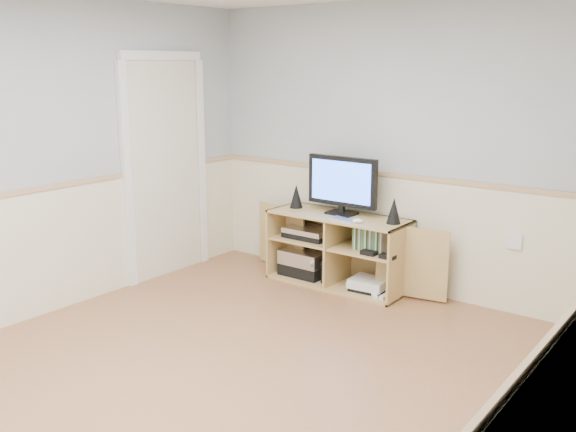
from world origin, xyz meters
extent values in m
cube|color=#B87C51|center=(0.00, 0.00, -0.01)|extent=(4.00, 4.50, 0.02)
cube|color=#B5C0C4|center=(-2.01, 0.00, 1.25)|extent=(0.02, 4.50, 2.50)
cube|color=#B5C0C4|center=(0.00, 2.26, 1.25)|extent=(4.00, 0.02, 2.50)
cube|color=beige|center=(0.00, 2.24, 0.50)|extent=(4.00, 0.01, 1.00)
cube|color=tan|center=(0.00, 2.23, 1.02)|extent=(4.00, 0.02, 0.04)
cube|color=silver|center=(-1.98, 1.30, 1.00)|extent=(0.03, 0.82, 2.00)
cube|color=tan|center=(-0.49, 1.98, 0.01)|extent=(1.29, 0.48, 0.02)
cube|color=tan|center=(-0.49, 1.98, 0.64)|extent=(1.29, 0.48, 0.02)
cube|color=tan|center=(-1.12, 1.98, 0.33)|extent=(0.02, 0.48, 0.65)
cube|color=tan|center=(0.15, 1.98, 0.33)|extent=(0.02, 0.48, 0.65)
cube|color=tan|center=(-0.49, 2.21, 0.33)|extent=(1.29, 0.02, 0.65)
cube|color=tan|center=(-0.49, 1.98, 0.33)|extent=(0.02, 0.46, 0.61)
cube|color=tan|center=(-0.81, 1.98, 0.38)|extent=(0.62, 0.44, 0.02)
cube|color=tan|center=(-0.16, 1.98, 0.38)|extent=(0.62, 0.44, 0.02)
cube|color=tan|center=(-1.18, 2.04, 0.33)|extent=(0.62, 0.13, 0.61)
cube|color=tan|center=(0.21, 2.04, 0.33)|extent=(0.62, 0.13, 0.61)
cube|color=black|center=(-0.49, 2.03, 0.66)|extent=(0.26, 0.18, 0.02)
cube|color=black|center=(-0.49, 2.03, 0.70)|extent=(0.05, 0.04, 0.06)
cube|color=black|center=(-0.49, 2.03, 0.95)|extent=(0.69, 0.05, 0.44)
cube|color=blue|center=(-0.49, 2.00, 0.95)|extent=(0.61, 0.01, 0.36)
cone|color=black|center=(-0.97, 2.00, 0.76)|extent=(0.12, 0.12, 0.22)
cone|color=black|center=(0.05, 2.00, 0.76)|extent=(0.12, 0.12, 0.22)
cube|color=white|center=(-0.34, 1.84, 0.66)|extent=(0.30, 0.17, 0.01)
ellipsoid|color=white|center=(-0.20, 1.84, 0.67)|extent=(0.10, 0.07, 0.04)
cube|color=black|center=(-0.85, 1.98, 0.07)|extent=(0.43, 0.32, 0.11)
cube|color=silver|center=(-0.85, 1.98, 0.20)|extent=(0.43, 0.32, 0.13)
cube|color=black|center=(-0.81, 1.98, 0.42)|extent=(0.43, 0.30, 0.05)
cube|color=silver|center=(-0.81, 1.98, 0.46)|extent=(0.43, 0.30, 0.05)
cube|color=black|center=(-0.57, 1.93, 0.12)|extent=(0.04, 0.14, 0.20)
cube|color=white|center=(-0.26, 2.01, 0.04)|extent=(0.22, 0.18, 0.05)
cube|color=black|center=(-0.14, 1.96, 0.04)|extent=(0.32, 0.27, 0.03)
cube|color=white|center=(-0.14, 1.96, 0.09)|extent=(0.33, 0.29, 0.08)
cube|color=white|center=(0.06, 1.88, 0.04)|extent=(0.04, 0.14, 0.03)
cube|color=white|center=(0.04, 2.04, 0.04)|extent=(0.09, 0.15, 0.03)
cube|color=#3F8C3F|center=(-0.14, 1.96, 0.48)|extent=(0.28, 0.14, 0.19)
cube|color=white|center=(1.00, 2.23, 0.60)|extent=(0.12, 0.03, 0.12)
camera|label=1|loc=(2.51, -2.74, 1.96)|focal=40.00mm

